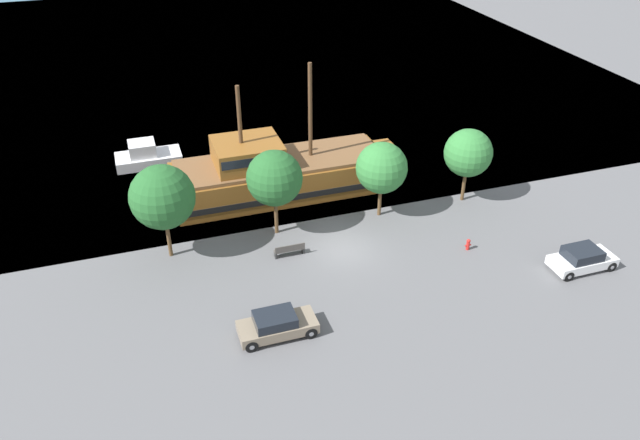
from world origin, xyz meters
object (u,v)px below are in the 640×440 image
object	(u,v)px
parked_car_curb_mid	(277,325)
bench_promenade_east	(290,250)
pirate_ship	(278,172)
fire_hydrant	(468,244)
parked_car_curb_front	(582,259)
moored_boat_dockside	(147,156)

from	to	relation	value
parked_car_curb_mid	bench_promenade_east	xyz separation A→B (m)	(2.61, 6.73, -0.24)
pirate_ship	fire_hydrant	size ratio (longest dim) A/B	21.81
parked_car_curb_mid	pirate_ship	bearing A→B (deg)	74.53
pirate_ship	bench_promenade_east	distance (m)	8.28
parked_car_curb_mid	parked_car_curb_front	bearing A→B (deg)	-0.23
moored_boat_dockside	fire_hydrant	world-z (taller)	moored_boat_dockside
fire_hydrant	pirate_ship	bearing A→B (deg)	130.63
pirate_ship	fire_hydrant	bearing A→B (deg)	-49.37
bench_promenade_east	parked_car_curb_front	bearing A→B (deg)	-22.65
moored_boat_dockside	parked_car_curb_mid	world-z (taller)	moored_boat_dockside
pirate_ship	parked_car_curb_mid	distance (m)	15.38
parked_car_curb_front	fire_hydrant	world-z (taller)	parked_car_curb_front
moored_boat_dockside	parked_car_curb_mid	bearing A→B (deg)	-78.40
moored_boat_dockside	parked_car_curb_mid	xyz separation A→B (m)	(4.61, -22.46, -0.01)
pirate_ship	parked_car_curb_mid	bearing A→B (deg)	-105.47
parked_car_curb_mid	fire_hydrant	distance (m)	14.03
parked_car_curb_front	moored_boat_dockside	bearing A→B (deg)	136.25
parked_car_curb_front	parked_car_curb_mid	xyz separation A→B (m)	(-18.93, 0.08, -0.01)
parked_car_curb_front	bench_promenade_east	distance (m)	17.69
bench_promenade_east	fire_hydrant	bearing A→B (deg)	-14.85
fire_hydrant	bench_promenade_east	bearing A→B (deg)	165.15
parked_car_curb_mid	bench_promenade_east	world-z (taller)	parked_car_curb_mid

